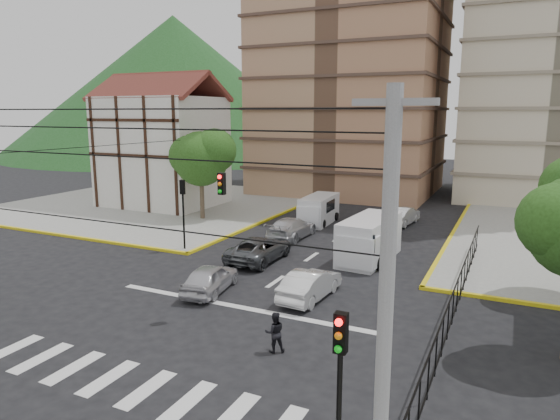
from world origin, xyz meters
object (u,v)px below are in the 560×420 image
Objects in this scene: car_silver_front_left at (210,278)px; car_white_front_right at (310,284)px; van_left_lane at (318,210)px; traffic_light_nw at (183,203)px; pedestrian_crosswalk at (275,332)px; traffic_light_se at (340,376)px; van_right_lane at (368,241)px.

car_white_front_right is at bearing -173.42° from car_silver_front_left.
traffic_light_nw is at bearing -115.95° from van_left_lane.
pedestrian_crosswalk is (0.85, -5.53, 0.06)m from car_white_front_right.
traffic_light_se is at bearing 92.46° from pedestrian_crosswalk.
van_left_lane is at bearing 132.21° from van_right_lane.
traffic_light_nw is 0.76× the size of van_right_lane.
car_white_front_right is at bearing -72.38° from van_left_lane.
traffic_light_se is 0.76× the size of van_right_lane.
car_silver_front_left is (-10.04, 10.09, -2.41)m from traffic_light_se.
van_left_lane is at bearing -107.61° from pedestrian_crosswalk.
van_left_lane reaches higher than car_white_front_right.
traffic_light_nw is 12.16m from van_left_lane.
car_white_front_right is (5.52, -15.19, -0.36)m from van_left_lane.
van_right_lane is (-4.49, 18.46, -1.87)m from traffic_light_se.
van_right_lane reaches higher than car_silver_front_left.
van_left_lane is (4.80, 10.98, -2.05)m from traffic_light_nw.
traffic_light_se is at bearing 126.17° from car_silver_front_left.
traffic_light_nw is 11.40m from car_white_front_right.
pedestrian_crosswalk reaches higher than car_silver_front_left.
car_silver_front_left is 2.67× the size of pedestrian_crosswalk.
traffic_light_nw is at bearing 135.00° from traffic_light_se.
car_silver_front_left is at bearing -71.80° from pedestrian_crosswalk.
traffic_light_nw is 8.19m from car_silver_front_left.
van_right_lane is at bearing 103.67° from traffic_light_se.
traffic_light_nw reaches higher than pedestrian_crosswalk.
van_right_lane is at bearing -124.44° from pedestrian_crosswalk.
traffic_light_nw is 15.00m from pedestrian_crosswalk.
van_right_lane is 10.28m from van_left_lane.
traffic_light_se is at bearing -72.00° from van_right_lane.
traffic_light_se is at bearing 118.58° from car_white_front_right.
pedestrian_crosswalk is at bearing 102.41° from car_white_front_right.
van_right_lane is 3.80× the size of pedestrian_crosswalk.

